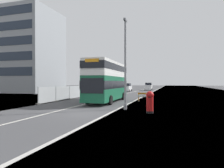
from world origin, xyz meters
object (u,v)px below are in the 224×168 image
at_px(red_pillar_postbox, 150,101).
at_px(car_receding_mid, 127,88).
at_px(car_oncoming_near, 118,88).
at_px(lamppost_foreground, 125,67).
at_px(roadworks_barrier, 145,96).
at_px(car_receding_far, 149,87).
at_px(double_decker_bus, 108,81).

height_order(red_pillar_postbox, car_receding_mid, car_receding_mid).
bearing_deg(car_receding_mid, car_oncoming_near, -89.13).
bearing_deg(car_oncoming_near, lamppost_foreground, -73.70).
bearing_deg(roadworks_barrier, lamppost_foreground, -95.38).
bearing_deg(roadworks_barrier, car_oncoming_near, 114.85).
height_order(car_oncoming_near, car_receding_far, car_receding_far).
bearing_deg(car_oncoming_near, red_pillar_postbox, -70.05).
bearing_deg(red_pillar_postbox, car_oncoming_near, 109.95).
bearing_deg(car_receding_far, double_decker_bus, -91.25).
distance_m(roadworks_barrier, car_oncoming_near, 18.80).
xyz_separation_m(red_pillar_postbox, car_receding_mid, (-9.63, 35.41, 0.07)).
bearing_deg(red_pillar_postbox, double_decker_bus, 127.67).
bearing_deg(roadworks_barrier, double_decker_bus, -161.85).
height_order(double_decker_bus, car_receding_mid, double_decker_bus).
distance_m(red_pillar_postbox, car_receding_mid, 36.69).
height_order(lamppost_foreground, car_receding_far, lamppost_foreground).
relative_size(double_decker_bus, car_receding_mid, 2.48).
bearing_deg(lamppost_foreground, red_pillar_postbox, -33.88).
distance_m(double_decker_bus, car_receding_mid, 28.03).
xyz_separation_m(roadworks_barrier, car_receding_mid, (-8.04, 26.33, 0.32)).
relative_size(lamppost_foreground, car_oncoming_near, 1.92).
bearing_deg(red_pillar_postbox, roadworks_barrier, 99.93).
bearing_deg(double_decker_bus, lamppost_foreground, -59.42).
relative_size(red_pillar_postbox, car_oncoming_near, 0.41).
bearing_deg(lamppost_foreground, car_oncoming_near, 106.30).
distance_m(car_oncoming_near, car_receding_far, 19.01).
relative_size(lamppost_foreground, car_receding_mid, 1.81).
bearing_deg(roadworks_barrier, red_pillar_postbox, -80.07).
height_order(lamppost_foreground, car_receding_mid, lamppost_foreground).
xyz_separation_m(lamppost_foreground, roadworks_barrier, (0.71, 7.54, -3.05)).
relative_size(lamppost_foreground, roadworks_barrier, 4.64).
bearing_deg(red_pillar_postbox, lamppost_foreground, 146.12).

